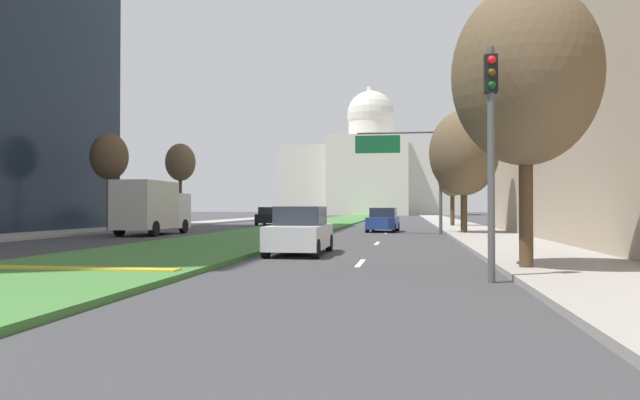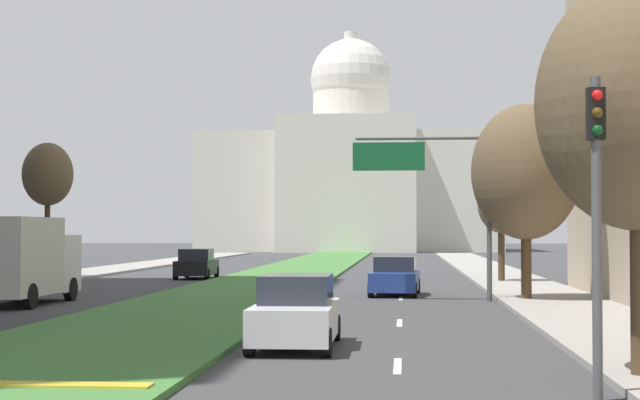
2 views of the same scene
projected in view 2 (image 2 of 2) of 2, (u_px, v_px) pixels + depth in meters
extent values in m
plane|color=#3D3D3F|center=(304.00, 269.00, 71.71)|extent=(280.53, 280.53, 0.00)
cube|color=#427A38|center=(295.00, 271.00, 65.36)|extent=(6.45, 114.76, 0.14)
cube|color=silver|center=(398.00, 366.00, 20.30)|extent=(0.16, 2.40, 0.01)
cube|color=silver|center=(400.00, 323.00, 29.71)|extent=(0.16, 2.40, 0.01)
cube|color=silver|center=(401.00, 298.00, 40.50)|extent=(0.16, 2.40, 0.01)
cube|color=silver|center=(401.00, 284.00, 51.28)|extent=(0.16, 2.40, 0.01)
cube|color=silver|center=(401.00, 282.00, 53.07)|extent=(0.16, 2.40, 0.01)
cube|color=silver|center=(402.00, 269.00, 70.64)|extent=(0.16, 2.40, 0.01)
cube|color=silver|center=(402.00, 269.00, 70.84)|extent=(0.16, 2.40, 0.01)
cube|color=silver|center=(403.00, 259.00, 94.72)|extent=(0.16, 2.40, 0.01)
cube|color=#9E9991|center=(72.00, 275.00, 60.06)|extent=(4.00, 114.76, 0.15)
cube|color=#9E9991|center=(501.00, 276.00, 57.96)|extent=(4.00, 114.76, 0.15)
cube|color=silver|center=(351.00, 194.00, 135.45)|extent=(38.97, 19.74, 15.33)
cube|color=silver|center=(346.00, 184.00, 123.65)|extent=(17.15, 4.00, 16.87)
cylinder|color=silver|center=(351.00, 115.00, 135.77)|extent=(10.21, 10.21, 5.84)
sphere|color=silver|center=(351.00, 79.00, 135.91)|extent=(10.89, 10.89, 10.89)
cylinder|color=silver|center=(351.00, 43.00, 136.06)|extent=(1.80, 1.80, 3.00)
cylinder|color=#515456|center=(597.00, 238.00, 16.15)|extent=(0.16, 0.16, 5.20)
cube|color=black|center=(596.00, 114.00, 16.21)|extent=(0.28, 0.24, 0.84)
sphere|color=red|center=(597.00, 95.00, 16.08)|extent=(0.18, 0.18, 0.18)
sphere|color=#4C380F|center=(597.00, 113.00, 16.07)|extent=(0.18, 0.18, 0.18)
sphere|color=#0F4219|center=(598.00, 130.00, 16.06)|extent=(0.18, 0.18, 0.18)
cylinder|color=#515456|center=(489.00, 217.00, 38.88)|extent=(0.20, 0.20, 6.50)
cylinder|color=#515456|center=(422.00, 138.00, 39.18)|extent=(5.15, 0.12, 0.12)
cube|color=#146033|center=(389.00, 156.00, 39.22)|extent=(2.80, 0.08, 1.10)
cylinder|color=#4C3823|center=(640.00, 275.00, 18.09)|extent=(0.34, 0.34, 3.87)
ellipsoid|color=brown|center=(638.00, 103.00, 18.18)|extent=(3.69, 3.69, 4.61)
cylinder|color=#4C3823|center=(526.00, 254.00, 38.31)|extent=(0.40, 0.40, 3.67)
ellipsoid|color=brown|center=(526.00, 172.00, 38.40)|extent=(4.13, 4.13, 5.17)
cylinder|color=#4C3823|center=(47.00, 236.00, 53.60)|extent=(0.30, 0.30, 4.88)
ellipsoid|color=brown|center=(48.00, 174.00, 53.70)|extent=(2.69, 2.69, 3.36)
cylinder|color=#4C3823|center=(501.00, 251.00, 51.70)|extent=(0.35, 0.35, 3.35)
ellipsoid|color=brown|center=(501.00, 204.00, 51.77)|extent=(2.42, 2.42, 3.02)
cube|color=silver|center=(296.00, 321.00, 23.40)|extent=(1.85, 4.27, 0.81)
cube|color=#282D38|center=(296.00, 289.00, 23.59)|extent=(1.61, 2.05, 0.66)
cylinder|color=black|center=(326.00, 342.00, 21.65)|extent=(0.22, 0.64, 0.64)
cylinder|color=black|center=(250.00, 342.00, 21.78)|extent=(0.22, 0.64, 0.64)
cylinder|color=black|center=(336.00, 327.00, 25.00)|extent=(0.22, 0.64, 0.64)
cylinder|color=black|center=(269.00, 327.00, 25.12)|extent=(0.22, 0.64, 0.64)
cube|color=navy|center=(395.00, 281.00, 42.29)|extent=(2.13, 4.22, 0.78)
cube|color=#282D38|center=(395.00, 264.00, 42.47)|extent=(1.79, 2.07, 0.63)
cylinder|color=black|center=(414.00, 290.00, 40.56)|extent=(0.26, 0.65, 0.64)
cylinder|color=black|center=(371.00, 290.00, 40.80)|extent=(0.26, 0.65, 0.64)
cylinder|color=black|center=(417.00, 286.00, 43.75)|extent=(0.26, 0.65, 0.64)
cylinder|color=black|center=(377.00, 286.00, 43.99)|extent=(0.26, 0.65, 0.64)
cube|color=black|center=(197.00, 268.00, 57.07)|extent=(2.03, 4.21, 0.81)
cube|color=#282D38|center=(196.00, 255.00, 56.93)|extent=(1.74, 2.04, 0.66)
cylinder|color=black|center=(187.00, 272.00, 58.74)|extent=(0.24, 0.65, 0.64)
cylinder|color=black|center=(217.00, 272.00, 58.64)|extent=(0.24, 0.65, 0.64)
cylinder|color=black|center=(176.00, 274.00, 55.48)|extent=(0.24, 0.65, 0.64)
cylinder|color=black|center=(207.00, 274.00, 55.39)|extent=(0.24, 0.65, 0.64)
cube|color=silver|center=(44.00, 263.00, 39.27)|extent=(2.30, 2.00, 2.20)
cube|color=beige|center=(13.00, 256.00, 36.09)|extent=(2.30, 4.40, 2.80)
cylinder|color=black|center=(18.00, 289.00, 39.33)|extent=(0.30, 0.90, 0.90)
cylinder|color=black|center=(71.00, 289.00, 39.15)|extent=(0.30, 0.90, 0.90)
cylinder|color=black|center=(30.00, 296.00, 34.87)|extent=(0.30, 0.90, 0.90)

